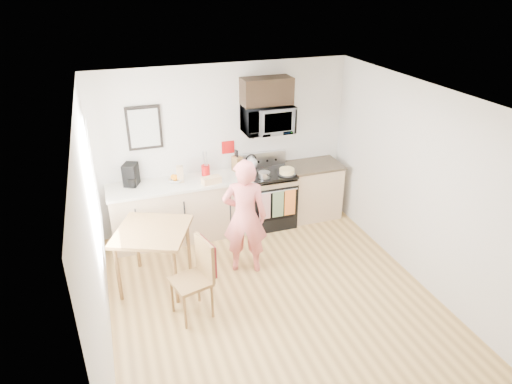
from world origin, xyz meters
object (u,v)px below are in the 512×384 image
object	(u,v)px
chair	(201,267)
cake	(287,172)
range	(269,199)
dining_table	(153,236)
microwave	(267,119)
person	(245,217)

from	to	relation	value
chair	cake	distance (m)	2.40
range	chair	xyz separation A→B (m)	(-1.52, -1.79, 0.21)
dining_table	cake	world-z (taller)	cake
dining_table	cake	xyz separation A→B (m)	(2.21, 0.88, 0.23)
range	microwave	distance (m)	1.33
microwave	person	size ratio (longest dim) A/B	0.46
cake	microwave	bearing A→B (deg)	128.29
dining_table	cake	bearing A→B (deg)	21.65
range	cake	bearing A→B (deg)	-38.87
microwave	range	bearing A→B (deg)	-89.94
person	microwave	bearing A→B (deg)	-102.28
range	cake	xyz separation A→B (m)	(0.23, -0.18, 0.53)
dining_table	chair	bearing A→B (deg)	-57.57
range	dining_table	bearing A→B (deg)	-151.89
range	dining_table	size ratio (longest dim) A/B	1.15
microwave	dining_table	xyz separation A→B (m)	(-1.99, -1.17, -1.02)
person	dining_table	distance (m)	1.23
microwave	dining_table	world-z (taller)	microwave
chair	person	bearing A→B (deg)	26.44
range	dining_table	world-z (taller)	range
range	chair	distance (m)	2.36
range	person	distance (m)	1.40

